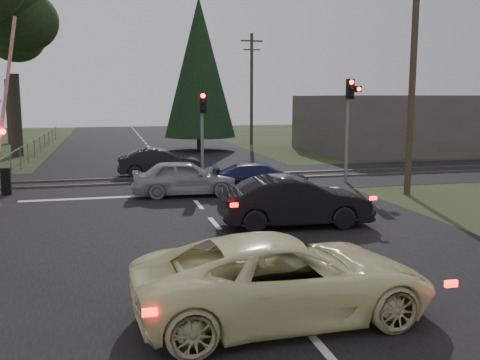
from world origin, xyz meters
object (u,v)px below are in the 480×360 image
object	(u,v)px
traffic_signal_center	(203,122)
utility_pole_far	(200,90)
cream_coupe	(285,278)
silver_car	(185,178)
dark_hatchback	(295,202)
blue_sedan	(261,178)
dark_car_far	(160,163)
utility_pole_mid	(252,87)
utility_pole_near	(413,75)
traffic_signal_right	(350,110)
crossing_signal	(0,144)

from	to	relation	value
traffic_signal_center	utility_pole_far	size ratio (longest dim) A/B	0.46
utility_pole_far	cream_coupe	size ratio (longest dim) A/B	1.69
traffic_signal_center	silver_car	xyz separation A→B (m)	(-1.20, -2.71, -2.09)
dark_hatchback	blue_sedan	xyz separation A→B (m)	(0.64, 5.87, -0.15)
dark_car_far	utility_pole_far	bearing A→B (deg)	-9.33
utility_pole_mid	silver_car	bearing A→B (deg)	-111.54
utility_pole_near	dark_hatchback	world-z (taller)	utility_pole_near
utility_pole_near	utility_pole_mid	xyz separation A→B (m)	(0.00, 24.00, 0.00)
dark_hatchback	dark_car_far	distance (m)	11.89
utility_pole_near	traffic_signal_right	bearing A→B (deg)	105.34
blue_sedan	cream_coupe	bearing A→B (deg)	171.52
dark_hatchback	dark_car_far	size ratio (longest dim) A/B	1.11
traffic_signal_right	dark_car_far	distance (m)	9.55
dark_car_far	utility_pole_near	bearing A→B (deg)	-126.55
cream_coupe	dark_car_far	world-z (taller)	cream_coupe
utility_pole_near	utility_pole_far	distance (m)	49.00
blue_sedan	dark_car_far	bearing A→B (deg)	38.30
traffic_signal_center	utility_pole_near	distance (m)	9.05
utility_pole_near	dark_hatchback	size ratio (longest dim) A/B	1.97
utility_pole_mid	cream_coupe	world-z (taller)	utility_pole_mid
utility_pole_near	blue_sedan	bearing A→B (deg)	160.66
cream_coupe	blue_sedan	size ratio (longest dim) A/B	1.29
silver_car	dark_car_far	size ratio (longest dim) A/B	1.02
utility_pole_mid	blue_sedan	size ratio (longest dim) A/B	2.18
cream_coupe	dark_car_far	bearing A→B (deg)	-0.40
cream_coupe	utility_pole_near	bearing A→B (deg)	-41.88
crossing_signal	blue_sedan	size ratio (longest dim) A/B	1.69
silver_car	blue_sedan	xyz separation A→B (m)	(3.14, -0.01, -0.11)
traffic_signal_center	dark_hatchback	bearing A→B (deg)	-81.37
traffic_signal_center	dark_car_far	bearing A→B (deg)	119.54
utility_pole_far	crossing_signal	bearing A→B (deg)	-109.23
utility_pole_near	dark_car_far	size ratio (longest dim) A/B	2.20
crossing_signal	utility_pole_near	distance (m)	16.44
utility_pole_far	dark_car_far	bearing A→B (deg)	-102.47
traffic_signal_right	cream_coupe	distance (m)	16.06
crossing_signal	traffic_signal_right	distance (m)	14.88
utility_pole_near	silver_car	world-z (taller)	utility_pole_near
utility_pole_far	dark_hatchback	xyz separation A→B (m)	(-6.20, -52.92, -3.97)
utility_pole_far	dark_car_far	distance (m)	42.59
traffic_signal_center	cream_coupe	world-z (taller)	traffic_signal_center
dark_hatchback	silver_car	size ratio (longest dim) A/B	1.09
utility_pole_far	blue_sedan	distance (m)	47.56
traffic_signal_right	dark_car_far	world-z (taller)	traffic_signal_right
crossing_signal	dark_hatchback	world-z (taller)	crossing_signal
silver_car	dark_car_far	bearing A→B (deg)	8.86
dark_hatchback	blue_sedan	size ratio (longest dim) A/B	1.11
crossing_signal	utility_pole_mid	xyz separation A→B (m)	(15.77, 20.21, 2.67)
utility_pole_near	utility_pole_mid	distance (m)	24.00
traffic_signal_center	utility_pole_near	world-z (taller)	utility_pole_near
traffic_signal_right	traffic_signal_center	bearing A→B (deg)	169.59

